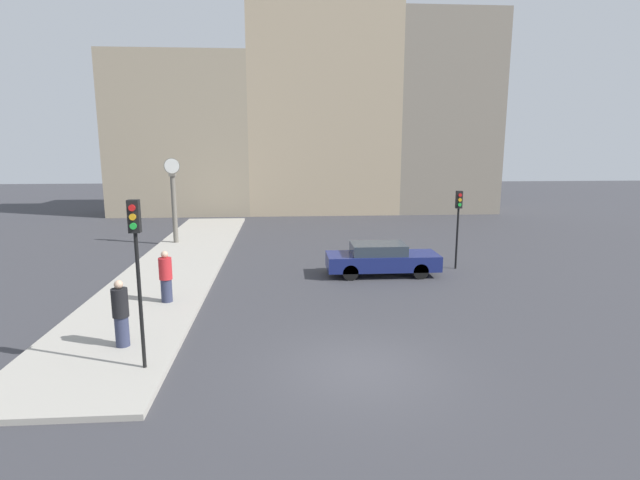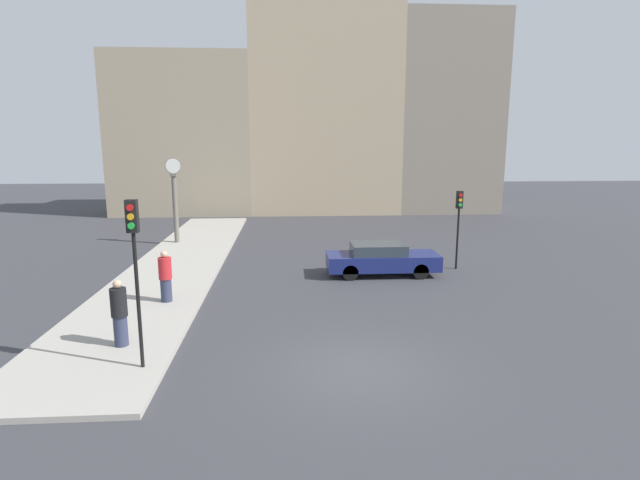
{
  "view_description": "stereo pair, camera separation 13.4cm",
  "coord_description": "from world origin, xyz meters",
  "views": [
    {
      "loc": [
        -1.8,
        -11.38,
        5.49
      ],
      "look_at": [
        -0.36,
        8.56,
        1.6
      ],
      "focal_mm": 28.0,
      "sensor_mm": 36.0,
      "label": 1
    },
    {
      "loc": [
        -1.66,
        -11.39,
        5.49
      ],
      "look_at": [
        -0.36,
        8.56,
        1.6
      ],
      "focal_mm": 28.0,
      "sensor_mm": 36.0,
      "label": 2
    }
  ],
  "objects": [
    {
      "name": "ground_plane",
      "position": [
        0.0,
        0.0,
        0.0
      ],
      "size": [
        120.0,
        120.0,
        0.0
      ],
      "primitive_type": "plane",
      "color": "#38383D"
    },
    {
      "name": "sidewalk_corner",
      "position": [
        -6.66,
        11.38,
        0.07
      ],
      "size": [
        3.97,
        26.77,
        0.14
      ],
      "primitive_type": "cube",
      "color": "#A39E93",
      "rests_on": "ground_plane"
    },
    {
      "name": "building_row",
      "position": [
        0.83,
        28.9,
        8.1
      ],
      "size": [
        30.22,
        5.0,
        19.09
      ],
      "color": "gray",
      "rests_on": "ground_plane"
    },
    {
      "name": "sedan_car",
      "position": [
        2.26,
        8.87,
        0.7
      ],
      "size": [
        4.68,
        1.7,
        1.36
      ],
      "color": "navy",
      "rests_on": "ground_plane"
    },
    {
      "name": "traffic_light_near",
      "position": [
        -5.23,
        0.19,
        3.05
      ],
      "size": [
        0.26,
        0.24,
        4.08
      ],
      "color": "black",
      "rests_on": "sidewalk_corner"
    },
    {
      "name": "traffic_light_far",
      "position": [
        5.79,
        9.71,
        2.49
      ],
      "size": [
        0.26,
        0.24,
        3.46
      ],
      "color": "black",
      "rests_on": "ground_plane"
    },
    {
      "name": "street_clock",
      "position": [
        -7.76,
        15.98,
        2.5
      ],
      "size": [
        0.85,
        0.34,
        4.58
      ],
      "color": "#666056",
      "rests_on": "sidewalk_corner"
    },
    {
      "name": "pedestrian_red_top",
      "position": [
        -5.86,
        5.37,
        1.02
      ],
      "size": [
        0.44,
        0.44,
        1.78
      ],
      "color": "#2D334C",
      "rests_on": "sidewalk_corner"
    },
    {
      "name": "pedestrian_black_jacket",
      "position": [
        -6.17,
        1.57,
        1.04
      ],
      "size": [
        0.43,
        0.43,
        1.82
      ],
      "color": "#2D334C",
      "rests_on": "sidewalk_corner"
    }
  ]
}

